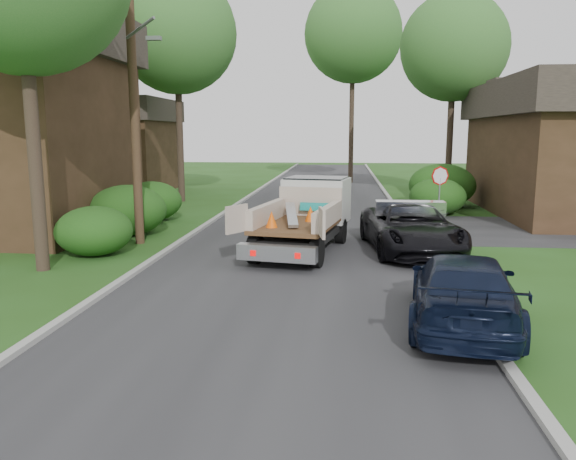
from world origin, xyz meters
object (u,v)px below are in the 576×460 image
(utility_pole, at_px, (134,89))
(flatbed_truck, at_px, (309,210))
(tree_left_back, at_px, (18,21))
(tree_center_far, at_px, (353,34))
(house_left_far, at_px, (112,144))
(tree_left_far, at_px, (177,33))
(stop_sign, at_px, (440,184))
(tree_right_far, at_px, (454,47))
(navy_suv, at_px, (463,290))
(black_pickup, at_px, (411,228))

(utility_pole, bearing_deg, flatbed_truck, 0.19)
(tree_left_back, xyz_separation_m, tree_center_far, (16.00, 17.00, 2.00))
(house_left_far, distance_m, tree_left_far, 9.81)
(stop_sign, xyz_separation_m, tree_left_far, (-12.70, 8.00, 7.20))
(stop_sign, relative_size, tree_right_far, 0.22)
(utility_pole, distance_m, navy_suv, 12.73)
(stop_sign, relative_size, house_left_far, 0.33)
(utility_pole, distance_m, house_left_far, 18.93)
(tree_right_far, xyz_separation_m, flatbed_truck, (-7.17, -15.00, -7.26))
(stop_sign, relative_size, tree_left_back, 0.21)
(tree_right_far, distance_m, black_pickup, 17.74)
(navy_suv, bearing_deg, house_left_far, -46.15)
(stop_sign, distance_m, tree_left_back, 20.89)
(tree_right_far, bearing_deg, utility_pole, -130.84)
(tree_left_back, bearing_deg, tree_left_far, 31.61)
(utility_pole, bearing_deg, tree_right_far, 49.16)
(flatbed_truck, distance_m, navy_suv, 8.28)
(tree_left_back, bearing_deg, house_left_far, 86.82)
(utility_pole, bearing_deg, tree_left_back, 136.74)
(house_left_far, distance_m, navy_suv, 30.08)
(tree_left_far, distance_m, flatbed_truck, 16.30)
(tree_left_back, xyz_separation_m, navy_suv, (17.80, -15.50, -8.27))
(utility_pole, xyz_separation_m, house_left_far, (-8.02, 17.02, -2.12))
(black_pickup, bearing_deg, tree_left_far, 125.15)
(house_left_far, relative_size, tree_right_far, 0.66)
(house_left_far, relative_size, tree_left_back, 0.63)
(black_pickup, bearing_deg, tree_center_far, 87.13)
(stop_sign, bearing_deg, utility_pole, -159.38)
(stop_sign, bearing_deg, navy_suv, -96.94)
(utility_pole, height_order, navy_suv, utility_pole)
(tree_left_far, relative_size, flatbed_truck, 1.95)
(tree_left_far, bearing_deg, house_left_far, 140.19)
(tree_center_far, bearing_deg, utility_pole, -106.65)
(tree_left_back, distance_m, flatbed_truck, 18.15)
(stop_sign, height_order, black_pickup, stop_sign)
(house_left_far, bearing_deg, black_pickup, -45.66)
(utility_pole, relative_size, black_pickup, 1.79)
(utility_pole, distance_m, tree_left_back, 12.30)
(utility_pole, bearing_deg, house_left_far, 115.23)
(flatbed_truck, bearing_deg, stop_sign, 49.68)
(stop_sign, distance_m, black_pickup, 4.88)
(tree_center_far, height_order, flatbed_truck, tree_center_far)
(utility_pole, relative_size, navy_suv, 2.04)
(flatbed_truck, height_order, black_pickup, flatbed_truck)
(house_left_far, bearing_deg, navy_suv, -54.77)
(house_left_far, height_order, navy_suv, house_left_far)
(tree_left_far, height_order, tree_center_far, tree_center_far)
(flatbed_truck, height_order, navy_suv, flatbed_truck)
(tree_right_far, xyz_separation_m, black_pickup, (-3.90, -15.50, -7.70))
(stop_sign, bearing_deg, tree_left_back, 168.23)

